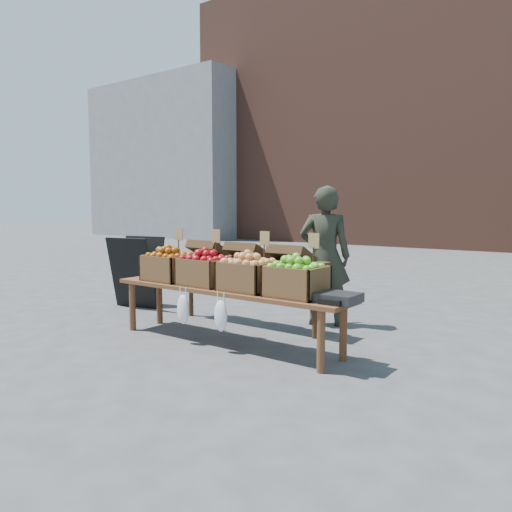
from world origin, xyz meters
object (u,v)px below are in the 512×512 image
Objects in this scene: chalkboard_sign at (136,272)px; weighing_scale at (338,298)px; back_table at (247,282)px; crate_green_apples at (296,281)px; display_bench at (226,316)px; crate_red_apples at (248,276)px; crate_russet_pears at (205,272)px; crate_golden_apples at (168,268)px; vendor at (325,256)px.

chalkboard_sign reaches higher than weighing_scale.
crate_green_apples is at bearing -32.80° from back_table.
display_bench is 0.51m from crate_red_apples.
crate_russet_pears is at bearing 180.00° from crate_red_apples.
display_bench is at bearing -67.90° from back_table.
crate_golden_apples and crate_russet_pears have the same top height.
crate_golden_apples reaches higher than display_bench.
crate_green_apples is at bearing 0.00° from crate_red_apples.
back_table is at bearing 147.20° from crate_green_apples.
back_table is at bearing 16.98° from vendor.
crate_golden_apples is at bearing 180.00° from crate_green_apples.
display_bench is 5.40× the size of crate_green_apples.
crate_golden_apples and crate_red_apples have the same top height.
vendor is at bearing 63.55° from crate_russet_pears.
display_bench is 1.29m from weighing_scale.
crate_russet_pears is (-0.28, 0.00, 0.42)m from display_bench.
chalkboard_sign is 1.53m from crate_golden_apples.
weighing_scale is (0.97, 0.00, -0.10)m from crate_red_apples.
vendor is 1.47m from display_bench.
back_table is 0.92m from crate_golden_apples.
crate_russet_pears is (1.90, -0.67, 0.22)m from chalkboard_sign.
crate_golden_apples is 1.10m from crate_red_apples.
vendor is 2.66m from chalkboard_sign.
crate_russet_pears is at bearing -88.62° from back_table.
crate_green_apples is (0.55, 0.00, 0.00)m from crate_red_apples.
chalkboard_sign is 0.36× the size of display_bench.
crate_russet_pears reaches higher than weighing_scale.
display_bench is (0.29, -0.72, -0.24)m from back_table.
crate_golden_apples is 1.47× the size of weighing_scale.
chalkboard_sign is 1.96× the size of crate_russet_pears.
display_bench is at bearing 180.00° from crate_red_apples.
crate_golden_apples is at bearing 180.00° from display_bench.
vendor is at bearing 85.39° from crate_red_apples.
back_table is at bearing 128.24° from crate_red_apples.
back_table reaches higher than crate_green_apples.
back_table reaches higher than weighing_scale.
chalkboard_sign reaches higher than crate_red_apples.
crate_red_apples is at bearing -28.04° from chalkboard_sign.
vendor is at bearing 123.36° from weighing_scale.
crate_russet_pears and crate_green_apples have the same top height.
chalkboard_sign is (-2.56, -0.65, -0.32)m from vendor.
crate_red_apples reaches higher than display_bench.
weighing_scale is at bearing 0.00° from crate_red_apples.
crate_red_apples is (2.45, -0.67, 0.22)m from chalkboard_sign.
crate_green_apples is (0.82, 0.00, 0.42)m from display_bench.
chalkboard_sign is at bearing 164.72° from crate_red_apples.
crate_red_apples is 1.47× the size of weighing_scale.
crate_russet_pears is at bearing 38.87° from vendor.
vendor reaches higher than chalkboard_sign.
chalkboard_sign reaches higher than crate_russet_pears.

